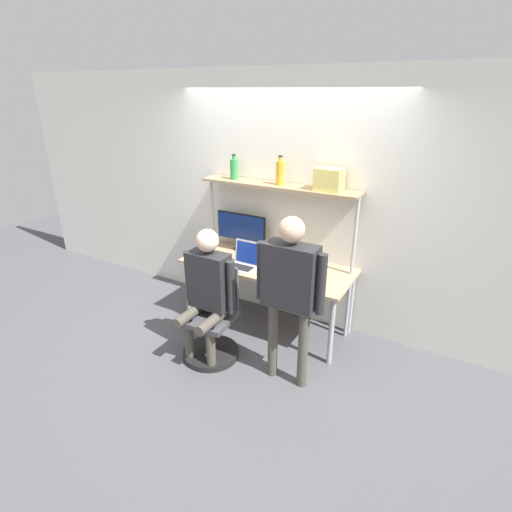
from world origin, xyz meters
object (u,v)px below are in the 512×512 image
(person_seated, at_px, (207,286))
(cell_phone, at_px, (267,271))
(bottle_amber, at_px, (280,172))
(monitor, at_px, (241,229))
(person_standing, at_px, (290,282))
(bottle_green, at_px, (234,169))
(laptop, at_px, (245,260))
(office_chair, at_px, (212,330))
(storage_box, at_px, (329,179))

(person_seated, bearing_deg, cell_phone, 64.90)
(bottle_amber, bearing_deg, monitor, 176.76)
(person_standing, relative_size, bottle_amber, 5.26)
(bottle_green, bearing_deg, laptop, -46.85)
(person_seated, bearing_deg, bottle_green, 107.60)
(office_chair, xyz_separation_m, storage_box, (0.76, 0.96, 1.40))
(cell_phone, distance_m, person_seated, 0.70)
(cell_phone, height_order, storage_box, storage_box)
(bottle_amber, bearing_deg, storage_box, 0.00)
(monitor, bearing_deg, person_standing, -42.21)
(bottle_green, bearing_deg, storage_box, 0.00)
(person_standing, distance_m, bottle_green, 1.63)
(person_seated, distance_m, bottle_amber, 1.38)
(cell_phone, height_order, office_chair, office_chair)
(monitor, relative_size, person_seated, 0.47)
(person_seated, bearing_deg, laptop, 87.89)
(bottle_amber, bearing_deg, cell_phone, -80.62)
(bottle_green, bearing_deg, bottle_amber, 0.00)
(monitor, distance_m, cell_phone, 0.73)
(laptop, height_order, bottle_amber, bottle_amber)
(office_chair, xyz_separation_m, person_seated, (0.00, -0.05, 0.50))
(office_chair, xyz_separation_m, person_standing, (0.82, 0.01, 0.72))
(office_chair, height_order, person_standing, person_standing)
(monitor, relative_size, storage_box, 2.44)
(monitor, relative_size, person_standing, 0.40)
(monitor, bearing_deg, bottle_green, -154.42)
(storage_box, bearing_deg, office_chair, -128.56)
(cell_phone, distance_m, bottle_amber, 1.02)
(cell_phone, distance_m, bottle_green, 1.18)
(storage_box, bearing_deg, laptop, -153.58)
(monitor, xyz_separation_m, bottle_green, (-0.06, -0.03, 0.69))
(storage_box, bearing_deg, bottle_green, -180.00)
(person_standing, xyz_separation_m, storage_box, (-0.05, 0.95, 0.68))
(cell_phone, height_order, bottle_amber, bottle_amber)
(office_chair, distance_m, bottle_green, 1.73)
(bottle_green, height_order, bottle_amber, bottle_amber)
(monitor, bearing_deg, office_chair, -75.38)
(monitor, relative_size, bottle_green, 2.34)
(person_standing, bearing_deg, bottle_amber, 121.36)
(person_standing, bearing_deg, cell_phone, 131.94)
(monitor, height_order, office_chair, monitor)
(laptop, height_order, person_standing, person_standing)
(bottle_green, relative_size, bottle_amber, 0.90)
(laptop, bearing_deg, person_seated, -92.11)
(office_chair, height_order, storage_box, storage_box)
(person_standing, height_order, bottle_amber, bottle_amber)
(monitor, xyz_separation_m, storage_box, (1.02, -0.03, 0.68))
(person_standing, xyz_separation_m, bottle_green, (-1.13, 0.95, 0.69))
(monitor, distance_m, person_seated, 1.09)
(person_seated, height_order, storage_box, storage_box)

